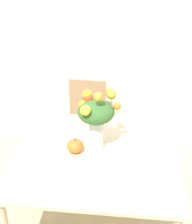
% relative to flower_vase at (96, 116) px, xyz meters
% --- Properties ---
extents(ground_plane, '(12.00, 12.00, 0.00)m').
position_rel_flower_vase_xyz_m(ground_plane, '(0.01, -0.07, -1.01)').
color(ground_plane, tan).
extents(wall_back, '(8.00, 0.06, 2.70)m').
position_rel_flower_vase_xyz_m(wall_back, '(0.01, 1.29, 0.34)').
color(wall_back, silver).
rests_on(wall_back, ground_plane).
extents(dining_table, '(1.22, 1.16, 0.73)m').
position_rel_flower_vase_xyz_m(dining_table, '(0.01, -0.07, -0.36)').
color(dining_table, beige).
rests_on(dining_table, ground_plane).
extents(flower_vase, '(0.31, 0.30, 0.49)m').
position_rel_flower_vase_xyz_m(flower_vase, '(0.00, 0.00, 0.00)').
color(flower_vase, silver).
rests_on(flower_vase, dining_table).
extents(pumpkin, '(0.13, 0.13, 0.12)m').
position_rel_flower_vase_xyz_m(pumpkin, '(-0.15, -0.07, -0.22)').
color(pumpkin, orange).
rests_on(pumpkin, dining_table).
extents(dining_chair_near_window, '(0.44, 0.44, 0.87)m').
position_rel_flower_vase_xyz_m(dining_chair_near_window, '(-0.21, 0.89, -0.55)').
color(dining_chair_near_window, '#9E7A56').
rests_on(dining_chair_near_window, ground_plane).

